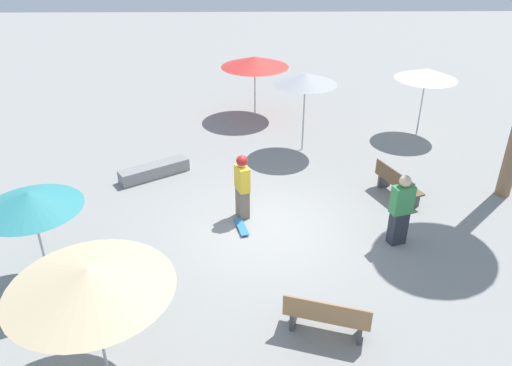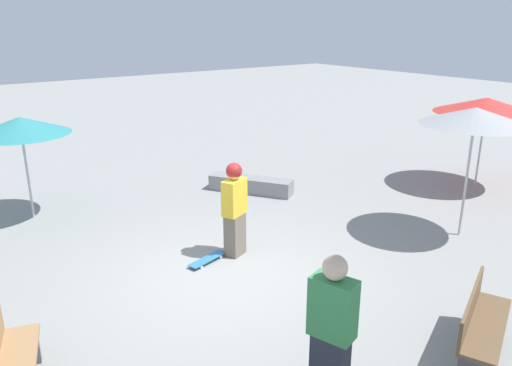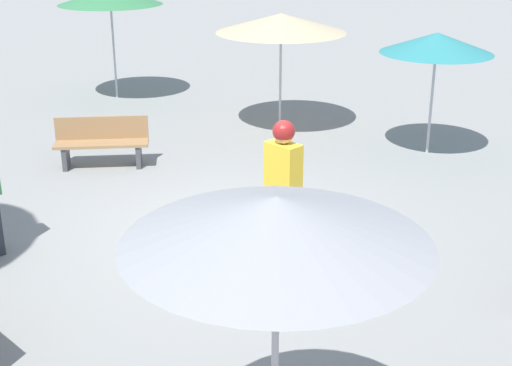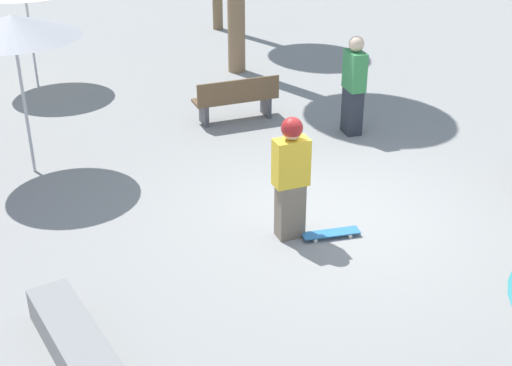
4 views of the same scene
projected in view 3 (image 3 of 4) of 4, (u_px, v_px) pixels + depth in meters
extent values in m
plane|color=gray|center=(229.00, 235.00, 9.83)|extent=(60.00, 60.00, 0.00)
cube|color=#726656|center=(282.00, 219.00, 9.37)|extent=(0.43, 0.37, 0.78)
cube|color=yellow|center=(283.00, 168.00, 9.11)|extent=(0.52, 0.41, 0.65)
sphere|color=tan|center=(284.00, 134.00, 8.95)|extent=(0.26, 0.26, 0.26)
sphere|color=maroon|center=(284.00, 131.00, 8.94)|extent=(0.29, 0.29, 0.29)
cube|color=teal|center=(267.00, 225.00, 9.99)|extent=(0.82, 0.40, 0.02)
cylinder|color=silver|center=(252.00, 223.00, 10.14)|extent=(0.06, 0.04, 0.05)
cylinder|color=silver|center=(261.00, 220.00, 10.23)|extent=(0.06, 0.04, 0.05)
cylinder|color=silver|center=(274.00, 234.00, 9.77)|extent=(0.06, 0.04, 0.05)
cylinder|color=silver|center=(283.00, 231.00, 9.87)|extent=(0.06, 0.04, 0.05)
cube|color=#47474C|center=(139.00, 155.00, 12.40)|extent=(0.40, 0.19, 0.40)
cube|color=#47474C|center=(66.00, 157.00, 12.29)|extent=(0.40, 0.19, 0.40)
cube|color=#9E754C|center=(101.00, 144.00, 12.26)|extent=(0.89, 1.66, 0.05)
cube|color=#9E754C|center=(102.00, 128.00, 12.36)|extent=(0.51, 1.54, 0.40)
cone|color=#99999E|center=(277.00, 220.00, 4.44)|extent=(2.01, 2.01, 0.32)
cylinder|color=#B7B7BC|center=(432.00, 98.00, 12.77)|extent=(0.05, 0.05, 2.07)
cone|color=teal|center=(437.00, 43.00, 12.41)|extent=(1.98, 1.98, 0.36)
cylinder|color=#B7B7BC|center=(114.00, 47.00, 16.55)|extent=(0.05, 0.05, 2.41)
cylinder|color=#B7B7BC|center=(280.00, 75.00, 14.25)|extent=(0.05, 0.05, 2.18)
cone|color=#C6B289|center=(281.00, 23.00, 13.87)|extent=(2.57, 2.57, 0.37)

